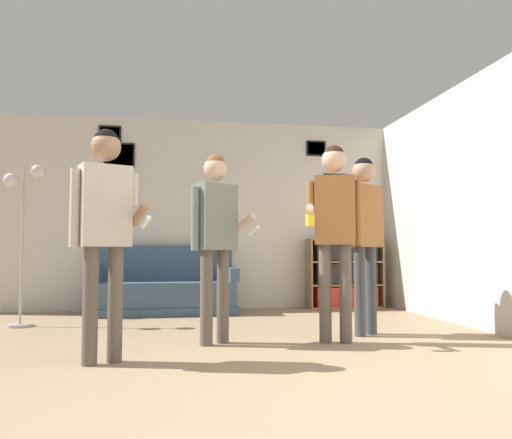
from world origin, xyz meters
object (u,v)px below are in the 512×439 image
object	(u,v)px
couch	(165,291)
floor_lamp	(23,217)
bookshelf	(345,273)
person_player_foreground_left	(105,217)
person_spectator_near_bookshelf	(364,224)
person_watcher_holding_cup	(335,219)
person_player_foreground_center	(215,227)

from	to	relation	value
couch	floor_lamp	size ratio (longest dim) A/B	1.07
couch	bookshelf	xyz separation A→B (m)	(2.57, 0.20, 0.20)
person_player_foreground_left	person_spectator_near_bookshelf	bearing A→B (deg)	20.42
person_watcher_holding_cup	person_spectator_near_bookshelf	distance (m)	0.55
person_player_foreground_center	person_spectator_near_bookshelf	world-z (taller)	person_spectator_near_bookshelf
floor_lamp	person_watcher_holding_cup	bearing A→B (deg)	-25.59
floor_lamp	person_spectator_near_bookshelf	size ratio (longest dim) A/B	1.02
person_player_foreground_center	couch	bearing A→B (deg)	101.85
person_player_foreground_center	person_watcher_holding_cup	world-z (taller)	person_watcher_holding_cup
couch	person_watcher_holding_cup	size ratio (longest dim) A/B	1.06
bookshelf	person_player_foreground_left	bearing A→B (deg)	-133.02
person_player_foreground_left	bookshelf	bearing A→B (deg)	46.98
bookshelf	floor_lamp	size ratio (longest dim) A/B	0.61
couch	person_player_foreground_center	distance (m)	2.49
couch	person_watcher_holding_cup	distance (m)	3.00
bookshelf	person_player_foreground_left	distance (m)	4.35
floor_lamp	person_player_foreground_left	distance (m)	2.31
floor_lamp	bookshelf	bearing A→B (deg)	15.77
bookshelf	floor_lamp	bearing A→B (deg)	-164.23
person_player_foreground_center	bookshelf	bearing A→B (deg)	50.50
person_player_foreground_left	person_watcher_holding_cup	distance (m)	2.01
floor_lamp	person_player_foreground_center	bearing A→B (deg)	-34.16
couch	floor_lamp	xyz separation A→B (m)	(-1.52, -0.96, 0.90)
bookshelf	person_player_foreground_center	world-z (taller)	person_player_foreground_center
bookshelf	person_watcher_holding_cup	distance (m)	2.88
person_player_foreground_center	person_spectator_near_bookshelf	distance (m)	1.51
couch	person_player_foreground_left	xyz separation A→B (m)	(-0.38, -2.96, 0.77)
bookshelf	person_player_foreground_left	size ratio (longest dim) A/B	0.63
bookshelf	person_player_foreground_left	xyz separation A→B (m)	(-2.94, -3.16, 0.57)
couch	bookshelf	world-z (taller)	bookshelf
person_spectator_near_bookshelf	person_player_foreground_center	bearing A→B (deg)	-170.76
person_spectator_near_bookshelf	bookshelf	bearing A→B (deg)	75.58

